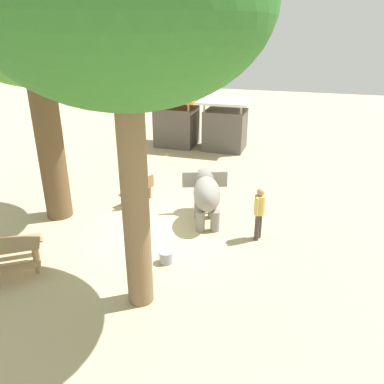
{
  "coord_description": "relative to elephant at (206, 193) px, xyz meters",
  "views": [
    {
      "loc": [
        4.03,
        -9.75,
        5.79
      ],
      "look_at": [
        0.65,
        1.45,
        0.8
      ],
      "focal_mm": 36.15,
      "sensor_mm": 36.0,
      "label": 1
    }
  ],
  "objects": [
    {
      "name": "shade_tree_secondary",
      "position": [
        -0.41,
        -4.26,
        5.18
      ],
      "size": [
        5.28,
        4.84,
        8.1
      ],
      "color": "brown",
      "rests_on": "ground_plane"
    },
    {
      "name": "market_stall_orange",
      "position": [
        -3.75,
        8.08,
        0.15
      ],
      "size": [
        2.5,
        2.5,
        2.52
      ],
      "color": "#59514C",
      "rests_on": "ground_plane"
    },
    {
      "name": "feed_bucket",
      "position": [
        -0.39,
        -2.66,
        -0.82
      ],
      "size": [
        0.36,
        0.36,
        0.32
      ],
      "primitive_type": "cylinder",
      "color": "gray",
      "rests_on": "ground_plane"
    },
    {
      "name": "ground_plane",
      "position": [
        -1.22,
        -1.11,
        -0.98
      ],
      "size": [
        60.0,
        60.0,
        0.0
      ],
      "primitive_type": "plane",
      "color": "tan"
    },
    {
      "name": "person_handler",
      "position": [
        1.77,
        -0.69,
        -0.04
      ],
      "size": [
        0.32,
        0.49,
        1.62
      ],
      "rotation": [
        0.0,
        0.0,
        2.87
      ],
      "color": "#3F3833",
      "rests_on": "ground_plane"
    },
    {
      "name": "shade_tree_main",
      "position": [
        -4.77,
        -1.03,
        4.64
      ],
      "size": [
        4.56,
        4.18,
        7.41
      ],
      "color": "brown",
      "rests_on": "ground_plane"
    },
    {
      "name": "elephant",
      "position": [
        0.0,
        0.0,
        0.0
      ],
      "size": [
        1.68,
        2.22,
        1.54
      ],
      "rotation": [
        0.0,
        0.0,
        1.91
      ],
      "color": "gray",
      "rests_on": "ground_plane"
    },
    {
      "name": "market_stall_white",
      "position": [
        -1.15,
        8.08,
        0.15
      ],
      "size": [
        2.5,
        2.5,
        2.52
      ],
      "color": "#59514C",
      "rests_on": "ground_plane"
    },
    {
      "name": "picnic_table_near",
      "position": [
        -4.05,
        -4.15,
        -0.4
      ],
      "size": [
        2.07,
        2.07,
        0.78
      ],
      "rotation": [
        0.0,
        0.0,
        3.74
      ],
      "color": "#9E7A51",
      "rests_on": "ground_plane"
    },
    {
      "name": "wooden_bench",
      "position": [
        -2.69,
        0.69,
        -0.51
      ],
      "size": [
        0.84,
        1.45,
        0.88
      ],
      "rotation": [
        0.0,
        0.0,
        1.23
      ],
      "color": "olive",
      "rests_on": "ground_plane"
    }
  ]
}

